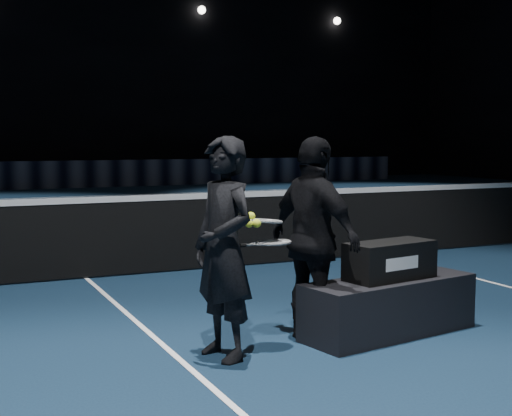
{
  "coord_description": "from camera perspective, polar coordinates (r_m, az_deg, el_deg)",
  "views": [
    {
      "loc": [
        -5.74,
        -8.24,
        1.62
      ],
      "look_at": [
        -3.5,
        -3.39,
        1.1
      ],
      "focal_mm": 50.0,
      "sensor_mm": 36.0,
      "label": 1
    }
  ],
  "objects": [
    {
      "name": "court_lines",
      "position": [
        10.17,
        9.96,
        -3.66
      ],
      "size": [
        10.98,
        23.78,
        0.01
      ],
      "primitive_type": null,
      "color": "white",
      "rests_on": "floor"
    },
    {
      "name": "player_a",
      "position": [
        5.24,
        -2.59,
        -3.24
      ],
      "size": [
        0.52,
        0.67,
        1.64
      ],
      "primitive_type": "imported",
      "rotation": [
        0.0,
        0.0,
        -1.34
      ],
      "color": "black",
      "rests_on": "floor"
    },
    {
      "name": "player_bench",
      "position": [
        6.07,
        10.59,
        -7.75
      ],
      "size": [
        1.62,
        0.78,
        0.47
      ],
      "primitive_type": "cube",
      "rotation": [
        0.0,
        0.0,
        0.17
      ],
      "color": "black",
      "rests_on": "floor"
    },
    {
      "name": "tennis_balls",
      "position": [
        5.35,
        -0.3,
        -1.06
      ],
      "size": [
        0.12,
        0.1,
        0.12
      ],
      "primitive_type": null,
      "color": "#D1E330",
      "rests_on": "racket_upper"
    },
    {
      "name": "racket_bag",
      "position": [
        5.99,
        10.66,
        -4.13
      ],
      "size": [
        0.82,
        0.46,
        0.31
      ],
      "primitive_type": "cube",
      "rotation": [
        0.0,
        0.0,
        0.17
      ],
      "color": "black",
      "rests_on": "player_bench"
    },
    {
      "name": "net_mesh",
      "position": [
        10.11,
        10.01,
        -1.17
      ],
      "size": [
        12.8,
        0.02,
        0.86
      ],
      "primitive_type": "cube",
      "color": "black",
      "rests_on": "floor"
    },
    {
      "name": "bag_signature",
      "position": [
        5.86,
        11.62,
        -4.37
      ],
      "size": [
        0.36,
        0.07,
        0.1
      ],
      "primitive_type": "cube",
      "rotation": [
        0.0,
        0.0,
        0.17
      ],
      "color": "white",
      "rests_on": "racket_bag"
    },
    {
      "name": "fixtures_far",
      "position": [
        27.11,
        -12.63,
        15.82
      ],
      "size": [
        20.0,
        0.3,
        0.3
      ],
      "primitive_type": null,
      "color": "white",
      "rests_on": "wall_back"
    },
    {
      "name": "floor",
      "position": [
        10.17,
        9.96,
        -3.69
      ],
      "size": [
        36.0,
        36.0,
        0.0
      ],
      "primitive_type": "plane",
      "color": "#0D1D32",
      "rests_on": "ground"
    },
    {
      "name": "racket_lower",
      "position": [
        5.48,
        1.43,
        -2.77
      ],
      "size": [
        0.71,
        0.33,
        0.03
      ],
      "primitive_type": null,
      "rotation": [
        0.0,
        0.0,
        0.16
      ],
      "color": "black",
      "rests_on": "player_a"
    },
    {
      "name": "sponsor_backdrop",
      "position": [
        24.45,
        -11.18,
        2.73
      ],
      "size": [
        22.0,
        0.15,
        0.9
      ],
      "primitive_type": "cube",
      "color": "black",
      "rests_on": "floor"
    },
    {
      "name": "racket_upper",
      "position": [
        5.46,
        0.76,
        -1.04
      ],
      "size": [
        0.71,
        0.37,
        0.1
      ],
      "primitive_type": null,
      "rotation": [
        0.0,
        0.1,
        0.23
      ],
      "color": "black",
      "rests_on": "player_b"
    },
    {
      "name": "player_b",
      "position": [
        5.72,
        4.7,
        -2.5
      ],
      "size": [
        0.61,
        1.03,
        1.64
      ],
      "primitive_type": "imported",
      "rotation": [
        0.0,
        0.0,
        1.8
      ],
      "color": "black",
      "rests_on": "floor"
    },
    {
      "name": "net_tape",
      "position": [
        10.07,
        10.05,
        1.46
      ],
      "size": [
        12.8,
        0.03,
        0.07
      ],
      "primitive_type": "cube",
      "color": "white",
      "rests_on": "net_mesh"
    },
    {
      "name": "wall_back",
      "position": [
        27.07,
        -12.65,
        12.62
      ],
      "size": [
        30.0,
        0.0,
        30.0
      ],
      "primitive_type": "plane",
      "rotation": [
        1.57,
        0.0,
        0.0
      ],
      "color": "black",
      "rests_on": "ground"
    }
  ]
}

